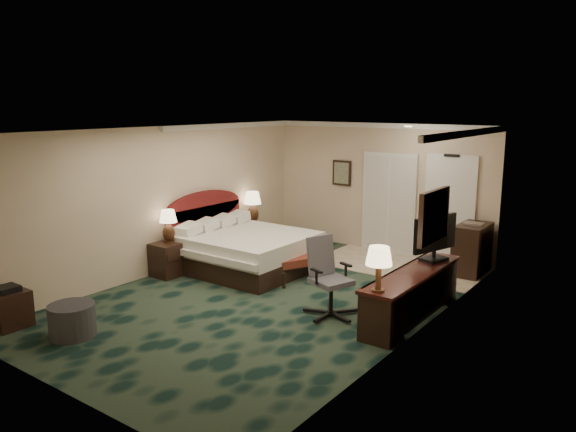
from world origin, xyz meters
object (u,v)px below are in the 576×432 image
Objects in this scene: side_table at (9,309)px; tv at (435,238)px; nightstand_near at (169,259)px; bed_bench at (294,268)px; desk_chair at (331,278)px; ottoman at (72,320)px; nightstand_far at (255,235)px; desk at (412,295)px; minibar at (472,249)px; lamp_far at (253,208)px; bed at (248,252)px; lamp_near at (168,226)px.

tv reaches higher than side_table.
nightstand_near is 2.30m from bed_bench.
desk_chair reaches higher than bed_bench.
ottoman is at bearing -113.25° from desk_chair.
side_table is (0.04, -5.47, -0.01)m from nightstand_far.
desk is at bearing 8.84° from nightstand_near.
minibar is (-0.03, 1.94, -0.60)m from tv.
lamp_far is at bearing -168.83° from minibar.
tv is (4.47, 1.43, 0.76)m from nightstand_near.
minibar is at bearing 37.16° from nightstand_near.
lamp_far is 0.76× the size of tv.
desk_chair is at bearing -35.01° from nightstand_far.
nightstand_far is 5.24m from ottoman.
tv reaches higher than nightstand_near.
bed is at bearing -53.57° from lamp_far.
lamp_near reaches higher than minibar.
nightstand_far is at bearing 163.91° from desk_chair.
nightstand_near is 0.52× the size of desk_chair.
nightstand_near is at bearing -160.01° from desk_chair.
nightstand_far is 0.22× the size of desk.
bed is 0.90× the size of desk.
desk is at bearing -21.99° from nightstand_far.
nightstand_far is 0.62m from lamp_far.
nightstand_near is 0.98× the size of ottoman.
lamp_near is at bearing -160.97° from desk_chair.
tv is at bearing -89.14° from minibar.
bed_bench is 1.93× the size of ottoman.
lamp_near is 3.49m from desk_chair.
tv is (4.50, -1.07, 0.80)m from nightstand_far.
lamp_near is 5.58m from minibar.
nightstand_near is 2.54m from lamp_far.
nightstand_near is at bearing -129.34° from bed.
desk_chair is 1.25× the size of minibar.
desk_chair reaches higher than bed.
bed_bench is (1.98, 1.16, -0.10)m from nightstand_near.
bed_bench is 1.28× the size of minibar.
tv is (4.50, 1.37, 0.15)m from lamp_near.
nightstand_far is 0.89× the size of lamp_near.
bed_bench is at bearing 64.47° from side_table.
lamp_near is 3.10m from side_table.
minibar is (4.47, 0.86, 0.20)m from nightstand_far.
desk_chair is at bearing 1.07° from nightstand_near.
bed is 1.67m from nightstand_far.
desk is at bearing 39.48° from side_table.
lamp_near reaches higher than nightstand_far.
bed is at bearing 175.79° from desk_chair.
side_table is (0.03, -3.03, -0.65)m from lamp_near.
tv reaches higher than desk_chair.
tv is (4.52, -1.05, 0.18)m from lamp_far.
nightstand_far is 2.42m from bed_bench.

